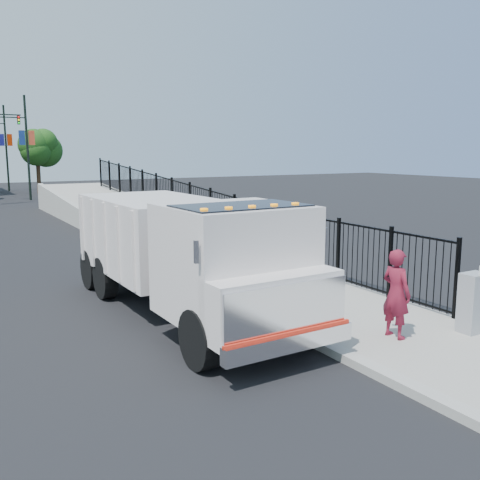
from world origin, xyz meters
TOP-DOWN VIEW (x-y plane):
  - ground at (0.00, 0.00)m, footprint 120.00×120.00m
  - sidewalk at (1.93, -2.00)m, footprint 3.55×12.00m
  - curb at (0.00, -2.00)m, footprint 0.30×12.00m
  - ramp at (2.12, 16.00)m, footprint 3.95×24.06m
  - iron_fence at (3.55, 12.00)m, footprint 0.10×28.00m
  - truck at (-1.42, 1.52)m, footprint 2.92×8.43m
  - worker at (1.47, -2.19)m, footprint 0.47×0.69m
  - utility_cabinet at (3.10, -2.77)m, footprint 0.55×0.40m
  - light_pole_1 at (0.13, 34.82)m, footprint 3.78×0.22m
  - light_pole_3 at (-0.08, 45.57)m, footprint 3.78×0.22m
  - tree_1 at (2.27, 41.48)m, footprint 2.77×2.77m

SIDE VIEW (x-z plane):
  - ground at x=0.00m, z-range 0.00..0.00m
  - ramp at x=2.12m, z-range -1.60..1.60m
  - sidewalk at x=1.93m, z-range 0.00..0.12m
  - curb at x=0.00m, z-range 0.00..0.16m
  - utility_cabinet at x=3.10m, z-range 0.12..1.37m
  - iron_fence at x=3.55m, z-range 0.00..1.80m
  - worker at x=1.47m, z-range 0.12..1.93m
  - truck at x=-1.42m, z-range 0.18..3.05m
  - tree_1 at x=2.27m, z-range 1.26..6.65m
  - light_pole_1 at x=0.13m, z-range 0.36..8.36m
  - light_pole_3 at x=-0.08m, z-range 0.36..8.36m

